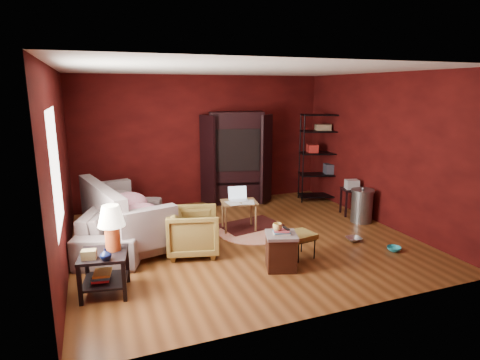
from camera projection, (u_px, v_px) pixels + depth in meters
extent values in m
cube|color=brown|center=(244.00, 240.00, 6.83)|extent=(5.50, 5.00, 0.02)
cube|color=white|center=(245.00, 69.00, 6.20)|extent=(5.50, 5.00, 0.02)
cube|color=#430A09|center=(203.00, 140.00, 8.81)|extent=(5.50, 0.02, 2.80)
cube|color=#430A09|center=(331.00, 197.00, 4.23)|extent=(5.50, 0.02, 2.80)
cube|color=#430A09|center=(60.00, 171.00, 5.57)|extent=(0.02, 5.00, 2.80)
cube|color=#430A09|center=(382.00, 150.00, 7.47)|extent=(0.02, 5.00, 2.80)
cube|color=white|center=(56.00, 170.00, 4.62)|extent=(0.02, 1.20, 1.40)
imported|color=slate|center=(123.00, 217.00, 6.59)|extent=(1.41, 2.43, 0.91)
imported|color=black|center=(193.00, 229.00, 6.19)|extent=(0.88, 0.91, 0.78)
imported|color=silver|center=(354.00, 234.00, 6.74)|extent=(0.26, 0.08, 0.25)
imported|color=teal|center=(394.00, 244.00, 6.33)|extent=(0.23, 0.15, 0.22)
imported|color=#0B1238|center=(106.00, 255.00, 4.72)|extent=(0.14, 0.15, 0.14)
imported|color=#DEBE6D|center=(277.00, 226.00, 5.57)|extent=(0.14, 0.12, 0.13)
cube|color=black|center=(103.00, 255.00, 4.93)|extent=(0.65, 0.65, 0.04)
cube|color=black|center=(105.00, 281.00, 5.01)|extent=(0.60, 0.60, 0.03)
cube|color=black|center=(80.00, 285.00, 4.70)|extent=(0.05, 0.05, 0.52)
cube|color=black|center=(124.00, 281.00, 4.80)|extent=(0.05, 0.05, 0.52)
cube|color=black|center=(87.00, 267.00, 5.18)|extent=(0.05, 0.05, 0.52)
cube|color=black|center=(127.00, 263.00, 5.28)|extent=(0.05, 0.05, 0.52)
cylinder|color=#C55124|center=(113.00, 238.00, 5.01)|extent=(0.22, 0.22, 0.32)
cone|color=#F2E5C6|center=(111.00, 216.00, 4.94)|extent=(0.39, 0.39, 0.26)
cube|color=olive|center=(89.00, 255.00, 4.76)|extent=(0.18, 0.14, 0.11)
cube|color=#C0303D|center=(101.00, 278.00, 4.99)|extent=(0.25, 0.29, 0.03)
cube|color=#3085C0|center=(102.00, 275.00, 4.99)|extent=(0.25, 0.29, 0.03)
cube|color=gold|center=(102.00, 273.00, 4.98)|extent=(0.25, 0.29, 0.03)
cube|color=slate|center=(126.00, 225.00, 6.68)|extent=(1.31, 2.18, 0.43)
cube|color=slate|center=(102.00, 212.00, 6.41)|extent=(0.66, 2.03, 0.86)
cube|color=slate|center=(149.00, 228.00, 5.80)|extent=(0.88, 0.39, 0.59)
cube|color=slate|center=(107.00, 197.00, 7.45)|extent=(0.88, 0.39, 0.59)
ellipsoid|color=#A81746|center=(141.00, 213.00, 6.15)|extent=(0.67, 0.67, 0.30)
ellipsoid|color=#A81746|center=(128.00, 203.00, 6.62)|extent=(0.75, 0.75, 0.34)
ellipsoid|color=slate|center=(118.00, 198.00, 7.07)|extent=(0.62, 0.62, 0.28)
cube|color=#3C190E|center=(281.00, 253.00, 5.68)|extent=(0.51, 0.51, 0.48)
cube|color=slate|center=(281.00, 235.00, 5.63)|extent=(0.54, 0.54, 0.04)
cube|color=beige|center=(281.00, 233.00, 5.62)|extent=(0.28, 0.24, 0.02)
cube|color=teal|center=(281.00, 232.00, 5.61)|extent=(0.25, 0.21, 0.02)
cube|color=#BA4652|center=(281.00, 230.00, 5.61)|extent=(0.26, 0.23, 0.02)
cube|color=black|center=(286.00, 228.00, 5.63)|extent=(0.05, 0.14, 0.02)
cube|color=black|center=(301.00, 235.00, 6.04)|extent=(0.44, 0.44, 0.08)
cube|color=black|center=(300.00, 238.00, 6.05)|extent=(0.40, 0.40, 0.02)
cylinder|color=black|center=(299.00, 253.00, 5.88)|extent=(0.02, 0.02, 0.32)
cylinder|color=black|center=(315.00, 249.00, 6.03)|extent=(0.02, 0.02, 0.32)
cylinder|color=black|center=(286.00, 246.00, 6.14)|extent=(0.02, 0.02, 0.32)
cylinder|color=black|center=(302.00, 242.00, 6.29)|extent=(0.02, 0.02, 0.32)
cylinder|color=beige|center=(253.00, 232.00, 7.18)|extent=(1.52, 1.52, 0.01)
cube|color=#531816|center=(250.00, 225.00, 7.52)|extent=(1.21, 0.93, 0.01)
cube|color=brown|center=(239.00, 202.00, 7.19)|extent=(0.69, 0.54, 0.03)
cylinder|color=brown|center=(226.00, 220.00, 7.03)|extent=(0.04, 0.04, 0.52)
cylinder|color=brown|center=(256.00, 218.00, 7.13)|extent=(0.04, 0.04, 0.52)
cylinder|color=brown|center=(223.00, 214.00, 7.37)|extent=(0.04, 0.04, 0.52)
cylinder|color=brown|center=(251.00, 212.00, 7.47)|extent=(0.04, 0.04, 0.52)
cube|color=silver|center=(239.00, 200.00, 7.22)|extent=(0.37, 0.28, 0.02)
cube|color=silver|center=(237.00, 193.00, 7.30)|extent=(0.34, 0.13, 0.22)
cube|color=silver|center=(233.00, 203.00, 7.07)|extent=(0.23, 0.32, 0.00)
cube|color=silver|center=(248.00, 202.00, 7.13)|extent=(0.31, 0.37, 0.00)
cube|color=black|center=(236.00, 157.00, 8.94)|extent=(1.29, 0.90, 2.02)
cube|color=black|center=(236.00, 149.00, 8.79)|extent=(1.05, 0.70, 0.91)
cube|color=black|center=(208.00, 160.00, 8.58)|extent=(0.22, 0.47, 1.92)
cube|color=black|center=(267.00, 159.00, 8.72)|extent=(0.40, 0.35, 1.92)
cube|color=#2B2D30|center=(236.00, 153.00, 8.86)|extent=(0.77, 0.68, 0.55)
cube|color=black|center=(238.00, 155.00, 8.60)|extent=(0.52, 0.14, 0.43)
cube|color=black|center=(236.00, 181.00, 9.01)|extent=(1.06, 0.75, 0.05)
cylinder|color=black|center=(303.00, 160.00, 8.82)|extent=(0.03, 0.03, 1.97)
cylinder|color=black|center=(344.00, 159.00, 8.88)|extent=(0.03, 0.03, 1.97)
cylinder|color=black|center=(300.00, 157.00, 9.21)|extent=(0.03, 0.03, 1.97)
cylinder|color=black|center=(339.00, 156.00, 9.26)|extent=(0.03, 0.03, 1.97)
cube|color=black|center=(320.00, 195.00, 9.24)|extent=(1.04, 0.68, 0.03)
cube|color=black|center=(321.00, 174.00, 9.13)|extent=(1.04, 0.68, 0.03)
cube|color=black|center=(322.00, 153.00, 9.02)|extent=(1.04, 0.68, 0.03)
cube|color=black|center=(323.00, 131.00, 8.91)|extent=(1.04, 0.68, 0.03)
cube|color=black|center=(323.00, 115.00, 8.83)|extent=(1.04, 0.68, 0.03)
cube|color=maroon|center=(312.00, 148.00, 8.98)|extent=(0.29, 0.33, 0.17)
cube|color=#2F2F3B|center=(330.00, 169.00, 9.11)|extent=(0.34, 0.34, 0.22)
cube|color=brown|center=(323.00, 127.00, 8.89)|extent=(0.38, 0.31, 0.13)
cube|color=black|center=(352.00, 190.00, 8.07)|extent=(0.44, 0.44, 0.04)
cube|color=black|center=(346.00, 204.00, 7.97)|extent=(0.04, 0.04, 0.53)
cube|color=black|center=(361.00, 204.00, 8.00)|extent=(0.04, 0.04, 0.53)
cube|color=black|center=(341.00, 200.00, 8.27)|extent=(0.04, 0.04, 0.53)
cube|color=black|center=(355.00, 200.00, 8.30)|extent=(0.04, 0.04, 0.53)
cube|color=silver|center=(352.00, 184.00, 8.05)|extent=(0.30, 0.26, 0.18)
cylinder|color=gray|center=(362.00, 207.00, 7.68)|extent=(0.45, 0.45, 0.60)
cylinder|color=gray|center=(363.00, 191.00, 7.61)|extent=(0.50, 0.50, 0.04)
sphere|color=gray|center=(363.00, 189.00, 7.60)|extent=(0.07, 0.07, 0.06)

